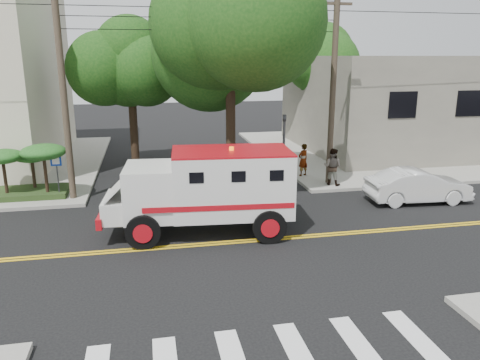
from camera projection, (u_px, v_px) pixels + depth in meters
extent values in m
plane|color=black|center=(222.00, 243.00, 15.87)|extent=(100.00, 100.00, 0.00)
cube|color=gray|center=(388.00, 150.00, 31.24)|extent=(17.00, 17.00, 0.15)
cube|color=#6B665B|center=(409.00, 102.00, 31.21)|extent=(14.00, 12.00, 6.00)
cylinder|color=#382D23|center=(64.00, 97.00, 19.32)|extent=(0.28, 0.28, 9.00)
cylinder|color=#382D23|center=(333.00, 92.00, 21.80)|extent=(0.28, 0.28, 9.00)
cylinder|color=black|center=(231.00, 116.00, 21.42)|extent=(0.44, 0.44, 7.00)
sphere|color=#123B10|center=(230.00, 36.00, 20.51)|extent=(5.32, 5.32, 5.32)
sphere|color=#123B10|center=(260.00, 21.00, 19.87)|extent=(4.56, 4.56, 4.56)
cylinder|color=black|center=(133.00, 118.00, 25.94)|extent=(0.44, 0.44, 5.60)
sphere|color=#123B10|center=(130.00, 66.00, 25.22)|extent=(3.92, 3.92, 3.92)
sphere|color=#123B10|center=(146.00, 58.00, 24.74)|extent=(3.36, 3.36, 3.36)
cylinder|color=black|center=(306.00, 104.00, 31.89)|extent=(0.44, 0.44, 5.95)
sphere|color=#123B10|center=(308.00, 59.00, 31.13)|extent=(4.20, 4.20, 4.20)
sphere|color=#123B10|center=(324.00, 52.00, 30.62)|extent=(3.60, 3.60, 3.60)
cylinder|color=#3F3F42|center=(284.00, 154.00, 21.44)|extent=(0.12, 0.12, 3.60)
imported|color=#3F3F42|center=(284.00, 125.00, 21.10)|extent=(0.15, 0.18, 0.90)
cylinder|color=#3F3F42|center=(58.00, 178.00, 20.29)|extent=(0.06, 0.06, 2.00)
cube|color=#0C33A5|center=(56.00, 161.00, 20.03)|extent=(0.45, 0.03, 0.45)
cube|color=#1E3314|center=(31.00, 192.00, 20.80)|extent=(3.20, 2.00, 0.24)
cylinder|color=black|center=(5.00, 176.00, 20.11)|extent=(0.14, 0.14, 1.52)
ellipsoid|color=#144415|center=(2.00, 156.00, 19.89)|extent=(1.73, 1.73, 0.60)
cylinder|color=black|center=(33.00, 173.00, 20.99)|extent=(0.14, 0.14, 1.36)
ellipsoid|color=#144415|center=(31.00, 156.00, 20.79)|extent=(1.55, 1.55, 0.54)
cylinder|color=black|center=(46.00, 173.00, 20.23)|extent=(0.14, 0.14, 1.68)
ellipsoid|color=#144415|center=(43.00, 152.00, 19.99)|extent=(1.91, 1.91, 0.66)
cube|color=silver|center=(232.00, 183.00, 16.44)|extent=(4.27, 2.74, 2.20)
cube|color=silver|center=(150.00, 191.00, 16.17)|extent=(1.86, 2.44, 1.78)
cube|color=black|center=(125.00, 179.00, 15.96)|extent=(0.21, 1.78, 0.73)
cube|color=silver|center=(119.00, 207.00, 16.18)|extent=(1.11, 2.17, 0.73)
cube|color=#A70C15|center=(104.00, 214.00, 16.19)|extent=(0.37, 2.26, 0.37)
cube|color=#A70C15|center=(232.00, 151.00, 16.15)|extent=(4.27, 2.74, 0.06)
cylinder|color=black|center=(143.00, 232.00, 15.29)|extent=(1.18, 0.43, 1.15)
cylinder|color=black|center=(148.00, 209.00, 17.55)|extent=(1.18, 0.43, 1.15)
cylinder|color=black|center=(269.00, 227.00, 15.77)|extent=(1.18, 0.43, 1.15)
cylinder|color=black|center=(258.00, 205.00, 18.02)|extent=(1.18, 0.43, 1.15)
imported|color=silver|center=(418.00, 186.00, 20.14)|extent=(4.49, 1.81, 1.45)
imported|color=gray|center=(303.00, 160.00, 24.00)|extent=(0.72, 0.63, 1.67)
imported|color=gray|center=(332.00, 167.00, 22.27)|extent=(1.09, 1.07, 1.77)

